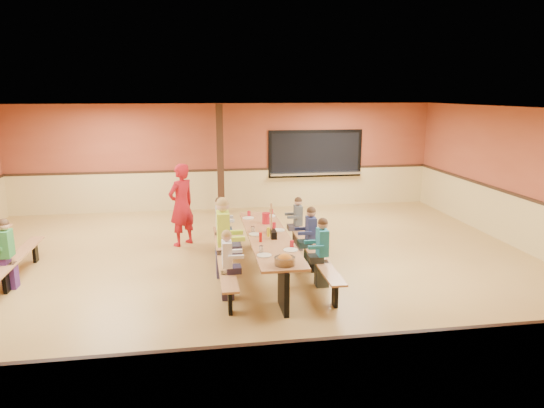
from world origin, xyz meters
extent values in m
plane|color=olive|center=(0.00, 0.00, 0.00)|extent=(12.00, 12.00, 0.00)
cube|color=brown|center=(0.00, 5.00, 1.50)|extent=(12.00, 0.04, 3.00)
cube|color=brown|center=(0.00, -5.00, 1.50)|extent=(12.00, 0.04, 3.00)
cube|color=brown|center=(6.00, 0.00, 1.50)|extent=(0.04, 10.00, 3.00)
cube|color=white|center=(0.00, 0.00, 3.00)|extent=(12.00, 10.00, 0.04)
cube|color=black|center=(2.60, 4.97, 1.55)|extent=(2.60, 0.06, 1.20)
cube|color=silver|center=(2.60, 4.88, 0.98)|extent=(2.70, 0.28, 0.06)
cube|color=black|center=(-0.20, 4.40, 1.50)|extent=(0.18, 0.18, 3.00)
cube|color=#A86E43|center=(0.42, -0.38, 0.72)|extent=(0.75, 3.60, 0.04)
cube|color=black|center=(0.42, -1.93, 0.35)|extent=(0.08, 0.60, 0.70)
cube|color=black|center=(0.42, 1.17, 0.35)|extent=(0.08, 0.60, 0.70)
cube|color=#A86E43|center=(-0.40, -0.38, 0.43)|extent=(0.26, 3.60, 0.04)
cube|color=black|center=(-0.40, -0.38, 0.21)|extent=(0.06, 0.18, 0.41)
cube|color=#A86E43|center=(1.25, -0.38, 0.43)|extent=(0.26, 3.60, 0.04)
cube|color=black|center=(1.25, -0.38, 0.21)|extent=(0.06, 0.18, 0.41)
cube|color=#A86E43|center=(-4.07, -0.56, 0.43)|extent=(0.26, 3.60, 0.04)
cube|color=black|center=(-4.07, -0.56, 0.21)|extent=(0.06, 0.18, 0.41)
imported|color=#AD131C|center=(-1.20, 1.66, 0.91)|extent=(0.78, 0.77, 1.81)
cylinder|color=red|center=(0.49, 0.45, 0.85)|extent=(0.16, 0.16, 0.22)
cube|color=black|center=(0.48, -0.58, 0.80)|extent=(0.10, 0.14, 0.13)
cylinder|color=yellow|center=(0.41, -0.43, 0.82)|extent=(0.06, 0.06, 0.17)
cylinder|color=#B2140F|center=(0.23, -0.73, 0.82)|extent=(0.06, 0.06, 0.17)
cube|color=black|center=(0.50, -0.20, 0.77)|extent=(0.16, 0.16, 0.06)
cube|color=#A86E43|center=(0.50, -0.20, 1.05)|extent=(0.02, 0.09, 0.50)
camera|label=1|loc=(-0.82, -8.79, 3.29)|focal=32.00mm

